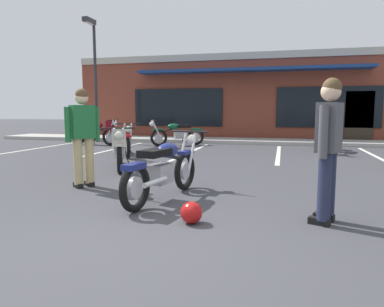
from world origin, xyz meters
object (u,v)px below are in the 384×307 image
at_px(motorcycle_silver_naked, 330,137).
at_px(motorcycle_green_cafe_racer, 120,146).
at_px(motorcycle_black_cruiser, 124,140).
at_px(motorcycle_orange_scrambler, 96,131).
at_px(motorcycle_foreground_classic, 164,168).
at_px(helmet_on_pavement, 191,213).
at_px(person_in_shorts_foreground, 329,142).
at_px(motorcycle_red_sportbike, 177,133).
at_px(parking_lot_lamp_post, 94,64).
at_px(person_in_black_shirt, 83,132).

relative_size(motorcycle_silver_naked, motorcycle_green_cafe_racer, 1.06).
distance_m(motorcycle_black_cruiser, motorcycle_orange_scrambler, 3.62).
relative_size(motorcycle_foreground_classic, helmet_on_pavement, 8.05).
bearing_deg(motorcycle_black_cruiser, person_in_shorts_foreground, -46.50).
bearing_deg(motorcycle_orange_scrambler, motorcycle_red_sportbike, 9.20).
bearing_deg(motorcycle_red_sportbike, motorcycle_orange_scrambler, -170.80).
bearing_deg(parking_lot_lamp_post, motorcycle_silver_naked, -8.98).
relative_size(motorcycle_black_cruiser, parking_lot_lamp_post, 0.38).
height_order(motorcycle_silver_naked, motorcycle_green_cafe_racer, same).
bearing_deg(person_in_black_shirt, motorcycle_foreground_classic, -16.02).
bearing_deg(motorcycle_silver_naked, motorcycle_foreground_classic, -113.85).
relative_size(motorcycle_foreground_classic, motorcycle_green_cafe_racer, 1.06).
height_order(motorcycle_orange_scrambler, helmet_on_pavement, motorcycle_orange_scrambler).
distance_m(motorcycle_orange_scrambler, person_in_black_shirt, 7.77).
relative_size(motorcycle_green_cafe_racer, helmet_on_pavement, 7.56).
bearing_deg(helmet_on_pavement, motorcycle_foreground_classic, 123.86).
bearing_deg(helmet_on_pavement, motorcycle_orange_scrambler, 125.20).
xyz_separation_m(motorcycle_green_cafe_racer, motorcycle_orange_scrambler, (-3.37, 4.98, 0.00)).
distance_m(motorcycle_orange_scrambler, helmet_on_pavement, 10.21).
bearing_deg(motorcycle_green_cafe_racer, motorcycle_red_sportbike, 93.15).
height_order(person_in_black_shirt, parking_lot_lamp_post, parking_lot_lamp_post).
distance_m(motorcycle_green_cafe_racer, motorcycle_orange_scrambler, 6.01).
xyz_separation_m(motorcycle_foreground_classic, motorcycle_silver_naked, (3.14, 7.10, 0.00)).
height_order(motorcycle_silver_naked, helmet_on_pavement, motorcycle_silver_naked).
bearing_deg(motorcycle_green_cafe_racer, motorcycle_black_cruiser, 112.51).
height_order(motorcycle_foreground_classic, motorcycle_green_cafe_racer, same).
bearing_deg(motorcycle_foreground_classic, person_in_shorts_foreground, -15.57).
xyz_separation_m(motorcycle_foreground_classic, person_in_shorts_foreground, (2.19, -0.61, 0.49)).
bearing_deg(motorcycle_red_sportbike, motorcycle_green_cafe_racer, -86.85).
bearing_deg(person_in_shorts_foreground, helmet_on_pavement, -165.18).
relative_size(motorcycle_red_sportbike, person_in_shorts_foreground, 1.11).
height_order(motorcycle_orange_scrambler, person_in_black_shirt, person_in_black_shirt).
bearing_deg(motorcycle_foreground_classic, person_in_black_shirt, 163.98).
bearing_deg(helmet_on_pavement, motorcycle_black_cruiser, 121.53).
bearing_deg(motorcycle_orange_scrambler, motorcycle_foreground_classic, -54.62).
bearing_deg(person_in_black_shirt, motorcycle_orange_scrambler, 117.72).
xyz_separation_m(motorcycle_green_cafe_racer, person_in_black_shirt, (0.24, -1.89, 0.42)).
xyz_separation_m(motorcycle_red_sportbike, helmet_on_pavement, (2.82, -8.83, -0.33)).
xyz_separation_m(person_in_shorts_foreground, helmet_on_pavement, (-1.51, -0.40, -0.82)).
distance_m(helmet_on_pavement, parking_lot_lamp_post, 11.98).
bearing_deg(parking_lot_lamp_post, helmet_on_pavement, -55.44).
height_order(motorcycle_black_cruiser, person_in_shorts_foreground, person_in_shorts_foreground).
relative_size(person_in_black_shirt, person_in_shorts_foreground, 1.00).
bearing_deg(motorcycle_orange_scrambler, motorcycle_green_cafe_racer, -55.94).
height_order(motorcycle_foreground_classic, helmet_on_pavement, motorcycle_foreground_classic).
relative_size(person_in_black_shirt, helmet_on_pavement, 6.44).
distance_m(motorcycle_red_sportbike, person_in_black_shirt, 7.40).
distance_m(motorcycle_black_cruiser, person_in_black_shirt, 4.37).
xyz_separation_m(person_in_shorts_foreground, parking_lot_lamp_post, (-8.08, 9.13, 2.25)).
distance_m(motorcycle_foreground_classic, motorcycle_silver_naked, 7.76).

